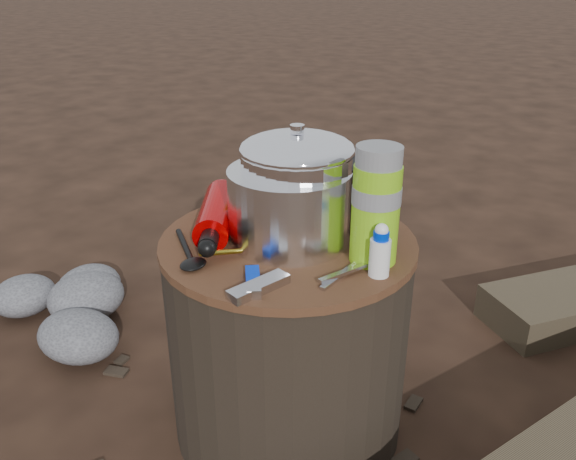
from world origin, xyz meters
The scene contains 14 objects.
ground centered at (0.00, 0.00, 0.00)m, with size 60.00×60.00×0.00m, color black.
stump centered at (0.00, 0.00, 0.23)m, with size 0.50×0.50×0.46m, color black.
foil_windscreen centered at (0.00, 0.00, 0.53)m, with size 0.23×0.23×0.14m, color white.
camping_pot centered at (0.01, 0.02, 0.57)m, with size 0.21×0.21×0.21m, color white.
fuel_bottle centered at (-0.15, -0.04, 0.49)m, with size 0.07×0.28×0.07m, color #AD0001, non-canonical shape.
thermos centered at (0.18, 0.01, 0.57)m, with size 0.08×0.08×0.21m, color #7DC516.
travel_mug centered at (0.08, 0.12, 0.53)m, with size 0.09×0.09×0.13m, color black.
stuff_sack centered at (-0.10, 0.17, 0.52)m, with size 0.17×0.14×0.11m, color yellow.
food_pouch centered at (-0.01, 0.15, 0.53)m, with size 0.11×0.03×0.15m, color navy.
lighter centered at (0.04, -0.18, 0.47)m, with size 0.02×0.09×0.02m, color #002ACD.
multitool centered at (0.06, -0.19, 0.47)m, with size 0.03×0.11×0.02m, color #BBBBC1.
pot_grabber centered at (0.16, -0.07, 0.47)m, with size 0.04×0.14×0.01m, color #BBBBC1, non-canonical shape.
spork centered at (-0.14, -0.14, 0.47)m, with size 0.04×0.17×0.01m, color black, non-canonical shape.
squeeze_bottle centered at (0.21, -0.04, 0.50)m, with size 0.04×0.04×0.09m, color white.
Camera 1 is at (0.55, -0.89, 0.96)m, focal length 36.90 mm.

